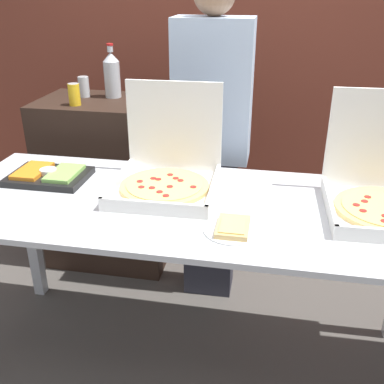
% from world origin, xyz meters
% --- Properties ---
extents(ground_plane, '(16.00, 16.00, 0.00)m').
position_xyz_m(ground_plane, '(0.00, 0.00, 0.00)').
color(ground_plane, '#514C47').
extents(brick_wall_behind, '(10.00, 0.06, 2.80)m').
position_xyz_m(brick_wall_behind, '(0.00, 1.70, 1.40)').
color(brick_wall_behind, brown).
rests_on(brick_wall_behind, ground_plane).
extents(buffet_table, '(2.12, 0.83, 0.89)m').
position_xyz_m(buffet_table, '(0.00, 0.00, 0.78)').
color(buffet_table, silver).
rests_on(buffet_table, ground_plane).
extents(pizza_box_near_right, '(0.46, 0.47, 0.44)m').
position_xyz_m(pizza_box_near_right, '(-0.14, 0.14, 0.96)').
color(pizza_box_near_right, white).
rests_on(pizza_box_near_right, buffet_table).
extents(paper_plate_front_right, '(0.22, 0.22, 0.03)m').
position_xyz_m(paper_plate_front_right, '(0.19, -0.20, 0.90)').
color(paper_plate_front_right, white).
rests_on(paper_plate_front_right, buffet_table).
extents(veggie_tray, '(0.36, 0.26, 0.05)m').
position_xyz_m(veggie_tray, '(-0.70, 0.12, 0.91)').
color(veggie_tray, black).
rests_on(veggie_tray, buffet_table).
extents(sideboard_podium, '(0.77, 0.52, 1.09)m').
position_xyz_m(sideboard_podium, '(-0.71, 0.86, 0.54)').
color(sideboard_podium, black).
rests_on(sideboard_podium, ground_plane).
extents(soda_bottle, '(0.10, 0.10, 0.32)m').
position_xyz_m(soda_bottle, '(-0.67, 0.95, 1.22)').
color(soda_bottle, '#B7BCC1').
rests_on(soda_bottle, sideboard_podium).
extents(soda_can_silver, '(0.07, 0.07, 0.12)m').
position_xyz_m(soda_can_silver, '(-0.85, 0.92, 1.15)').
color(soda_can_silver, silver).
rests_on(soda_can_silver, sideboard_podium).
extents(soda_can_colored, '(0.07, 0.07, 0.12)m').
position_xyz_m(soda_can_colored, '(-0.82, 0.72, 1.15)').
color(soda_can_colored, gold).
rests_on(soda_can_colored, sideboard_podium).
extents(person_guest_plaid, '(0.40, 0.22, 1.78)m').
position_xyz_m(person_guest_plaid, '(-0.01, 0.62, 0.94)').
color(person_guest_plaid, '#2D2D38').
rests_on(person_guest_plaid, ground_plane).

